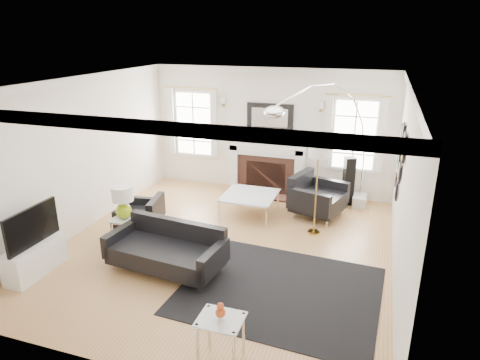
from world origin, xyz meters
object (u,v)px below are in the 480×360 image
(armchair_right, at_px, (315,197))
(gourd_lamp, at_px, (123,200))
(armchair_left, at_px, (143,216))
(arc_floor_lamp, at_px, (322,143))
(fireplace, at_px, (267,170))
(sofa, at_px, (168,250))
(coffee_table, at_px, (250,196))

(armchair_right, relative_size, gourd_lamp, 2.12)
(armchair_left, xyz_separation_m, arc_floor_lamp, (2.95, 1.85, 1.16))
(fireplace, distance_m, sofa, 3.78)
(coffee_table, distance_m, arc_floor_lamp, 1.75)
(fireplace, height_order, arc_floor_lamp, arc_floor_lamp)
(gourd_lamp, relative_size, arc_floor_lamp, 0.22)
(fireplace, bearing_deg, sofa, -98.95)
(armchair_right, height_order, gourd_lamp, gourd_lamp)
(armchair_left, bearing_deg, fireplace, 58.18)
(armchair_left, xyz_separation_m, gourd_lamp, (-0.04, -0.51, 0.50))
(fireplace, height_order, armchair_left, fireplace)
(armchair_left, bearing_deg, coffee_table, 37.29)
(fireplace, distance_m, armchair_left, 3.15)
(armchair_left, bearing_deg, armchair_right, 30.49)
(arc_floor_lamp, bearing_deg, coffee_table, -155.87)
(fireplace, height_order, gourd_lamp, fireplace)
(armchair_right, distance_m, arc_floor_lamp, 1.09)
(fireplace, xyz_separation_m, gourd_lamp, (-1.70, -3.18, 0.26))
(sofa, distance_m, gourd_lamp, 1.33)
(sofa, relative_size, armchair_left, 2.03)
(fireplace, bearing_deg, armchair_left, -121.82)
(armchair_left, height_order, gourd_lamp, gourd_lamp)
(coffee_table, height_order, arc_floor_lamp, arc_floor_lamp)
(sofa, relative_size, gourd_lamp, 3.22)
(sofa, relative_size, arc_floor_lamp, 0.69)
(armchair_left, height_order, armchair_right, armchair_right)
(fireplace, bearing_deg, coffee_table, -89.19)
(arc_floor_lamp, bearing_deg, armchair_right, -107.70)
(armchair_left, bearing_deg, gourd_lamp, -94.43)
(gourd_lamp, xyz_separation_m, arc_floor_lamp, (2.99, 2.36, 0.67))
(armchair_left, xyz_separation_m, armchair_right, (2.91, 1.71, 0.08))
(gourd_lamp, height_order, arc_floor_lamp, arc_floor_lamp)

